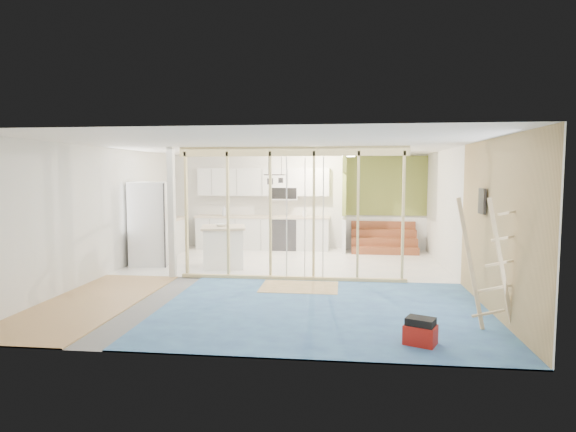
# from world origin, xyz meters

# --- Properties ---
(room) EXTENTS (7.01, 8.01, 2.61)m
(room) POSITION_xyz_m (0.00, 0.00, 1.30)
(room) COLOR slate
(room) RESTS_ON ground
(floor_overlays) EXTENTS (7.00, 8.00, 0.03)m
(floor_overlays) POSITION_xyz_m (0.07, 0.06, 0.01)
(floor_overlays) COLOR silver
(floor_overlays) RESTS_ON room
(stud_frame) EXTENTS (4.66, 0.14, 2.60)m
(stud_frame) POSITION_xyz_m (-0.22, -0.00, 1.58)
(stud_frame) COLOR #D5C582
(stud_frame) RESTS_ON room
(base_cabinets) EXTENTS (4.45, 2.24, 0.93)m
(base_cabinets) POSITION_xyz_m (-1.61, 3.36, 0.47)
(base_cabinets) COLOR silver
(base_cabinets) RESTS_ON room
(upper_cabinets) EXTENTS (3.60, 0.41, 0.85)m
(upper_cabinets) POSITION_xyz_m (-0.84, 3.82, 1.82)
(upper_cabinets) COLOR silver
(upper_cabinets) RESTS_ON room
(green_partition) EXTENTS (2.25, 1.51, 2.60)m
(green_partition) POSITION_xyz_m (2.04, 3.66, 0.94)
(green_partition) COLOR olive
(green_partition) RESTS_ON room
(pot_rack) EXTENTS (0.52, 0.52, 0.72)m
(pot_rack) POSITION_xyz_m (-0.31, 1.89, 2.00)
(pot_rack) COLOR black
(pot_rack) RESTS_ON room
(sheathing_panel) EXTENTS (0.02, 4.00, 2.60)m
(sheathing_panel) POSITION_xyz_m (3.48, -2.00, 1.30)
(sheathing_panel) COLOR tan
(sheathing_panel) RESTS_ON room
(electrical_panel) EXTENTS (0.04, 0.30, 0.40)m
(electrical_panel) POSITION_xyz_m (3.43, -1.40, 1.65)
(electrical_panel) COLOR #343438
(electrical_panel) RESTS_ON room
(ceiling_light) EXTENTS (0.32, 0.32, 0.08)m
(ceiling_light) POSITION_xyz_m (1.40, 3.00, 2.54)
(ceiling_light) COLOR #FFEABF
(ceiling_light) RESTS_ON room
(fridge) EXTENTS (0.96, 0.93, 1.89)m
(fridge) POSITION_xyz_m (-3.04, 1.20, 0.94)
(fridge) COLOR silver
(fridge) RESTS_ON room
(island) EXTENTS (1.13, 1.13, 0.92)m
(island) POSITION_xyz_m (-1.34, 1.10, 0.46)
(island) COLOR white
(island) RESTS_ON room
(bowl) EXTENTS (0.30, 0.30, 0.06)m
(bowl) POSITION_xyz_m (-1.38, 1.06, 0.95)
(bowl) COLOR white
(bowl) RESTS_ON island
(soap_bottle_a) EXTENTS (0.14, 0.14, 0.28)m
(soap_bottle_a) POSITION_xyz_m (-1.96, 3.62, 1.07)
(soap_bottle_a) COLOR silver
(soap_bottle_a) RESTS_ON base_cabinets
(soap_bottle_b) EXTENTS (0.12, 0.12, 0.21)m
(soap_bottle_b) POSITION_xyz_m (0.24, 3.64, 1.03)
(soap_bottle_b) COLOR white
(soap_bottle_b) RESTS_ON base_cabinets
(toolbox) EXTENTS (0.44, 0.40, 0.35)m
(toolbox) POSITION_xyz_m (2.22, -3.36, 0.17)
(toolbox) COLOR #9A150E
(toolbox) RESTS_ON room
(ladder) EXTENTS (0.95, 0.07, 1.76)m
(ladder) POSITION_xyz_m (3.19, -2.71, 0.90)
(ladder) COLOR beige
(ladder) RESTS_ON room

